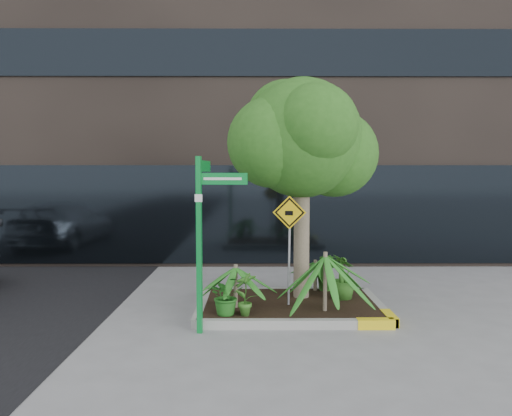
{
  "coord_description": "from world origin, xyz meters",
  "views": [
    {
      "loc": [
        -0.48,
        -8.66,
        2.51
      ],
      "look_at": [
        -0.42,
        0.2,
        1.88
      ],
      "focal_mm": 35.0,
      "sensor_mm": 36.0,
      "label": 1
    }
  ],
  "objects": [
    {
      "name": "shrub_a",
      "position": [
        -0.92,
        -0.5,
        0.48
      ],
      "size": [
        0.82,
        0.82,
        0.65
      ],
      "primitive_type": "imported",
      "rotation": [
        0.0,
        0.0,
        0.59
      ],
      "color": "#20631C",
      "rests_on": "planter"
    },
    {
      "name": "palm_left",
      "position": [
        -0.78,
        -0.06,
        0.86
      ],
      "size": [
        0.85,
        0.85,
        0.95
      ],
      "color": "gray",
      "rests_on": "ground"
    },
    {
      "name": "shrub_d",
      "position": [
        0.99,
        1.15,
        0.52
      ],
      "size": [
        0.58,
        0.58,
        0.74
      ],
      "primitive_type": "imported",
      "rotation": [
        0.0,
        0.0,
        5.46
      ],
      "color": "#26621C",
      "rests_on": "planter"
    },
    {
      "name": "cattle_sign",
      "position": [
        0.17,
        0.18,
        1.47
      ],
      "size": [
        0.6,
        0.28,
        1.94
      ],
      "rotation": [
        0.0,
        0.0,
        -0.15
      ],
      "color": "slate",
      "rests_on": "ground"
    },
    {
      "name": "street_sign_post",
      "position": [
        -1.25,
        -0.95,
        1.71
      ],
      "size": [
        0.81,
        0.87,
        2.76
      ],
      "rotation": [
        0.0,
        0.0,
        -0.14
      ],
      "color": "#0C8934",
      "rests_on": "ground"
    },
    {
      "name": "shrub_b",
      "position": [
        1.21,
        0.54,
        0.56
      ],
      "size": [
        0.63,
        0.63,
        0.83
      ],
      "primitive_type": "imported",
      "rotation": [
        0.0,
        0.0,
        2.07
      ],
      "color": "#306B20",
      "rests_on": "planter"
    },
    {
      "name": "tree",
      "position": [
        0.44,
        0.69,
        3.15
      ],
      "size": [
        2.87,
        2.55,
        4.31
      ],
      "color": "gray",
      "rests_on": "ground"
    },
    {
      "name": "building",
      "position": [
        0.5,
        8.5,
        7.5
      ],
      "size": [
        18.0,
        8.0,
        15.0
      ],
      "primitive_type": "cube",
      "color": "#2D2621",
      "rests_on": "ground"
    },
    {
      "name": "shrub_c",
      "position": [
        -0.6,
        -0.55,
        0.52
      ],
      "size": [
        0.54,
        0.54,
        0.74
      ],
      "primitive_type": "imported",
      "rotation": [
        0.0,
        0.0,
        3.78
      ],
      "color": "#377424",
      "rests_on": "planter"
    },
    {
      "name": "palm_front",
      "position": [
        0.75,
        -0.28,
        1.1
      ],
      "size": [
        1.14,
        1.14,
        1.27
      ],
      "color": "gray",
      "rests_on": "ground"
    },
    {
      "name": "palm_back",
      "position": [
        0.77,
        1.2,
        0.72
      ],
      "size": [
        0.69,
        0.69,
        0.77
      ],
      "color": "gray",
      "rests_on": "ground"
    },
    {
      "name": "ground",
      "position": [
        0.0,
        0.0,
        0.0
      ],
      "size": [
        80.0,
        80.0,
        0.0
      ],
      "primitive_type": "plane",
      "color": "gray",
      "rests_on": "ground"
    },
    {
      "name": "planter",
      "position": [
        0.23,
        0.27,
        0.1
      ],
      "size": [
        3.35,
        2.36,
        0.15
      ],
      "color": "#9E9E99",
      "rests_on": "ground"
    }
  ]
}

